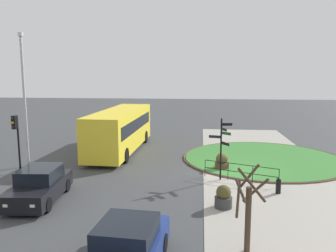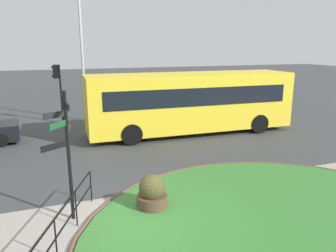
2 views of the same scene
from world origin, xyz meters
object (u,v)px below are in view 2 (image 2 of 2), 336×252
signpost_directional (66,146)px  traffic_light_near (58,81)px  planter_kerbside (152,194)px  bus_yellow (191,101)px  lamppost_tall (82,47)px

signpost_directional → traffic_light_near: size_ratio=1.00×
signpost_directional → traffic_light_near: signpost_directional is taller
planter_kerbside → bus_yellow: bearing=59.2°
bus_yellow → planter_kerbside: 8.65m
traffic_light_near → planter_kerbside: (2.02, -12.00, -2.07)m
signpost_directional → bus_yellow: size_ratio=0.32×
bus_yellow → traffic_light_near: size_ratio=3.12×
signpost_directional → planter_kerbside: 2.71m
traffic_light_near → lamppost_tall: 2.43m
lamppost_tall → planter_kerbside: size_ratio=8.02×
bus_yellow → lamppost_tall: 7.41m
lamppost_tall → traffic_light_near: bearing=-173.4°
signpost_directional → traffic_light_near: bearing=89.2°
signpost_directional → bus_yellow: signpost_directional is taller
planter_kerbside → traffic_light_near: bearing=99.5°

